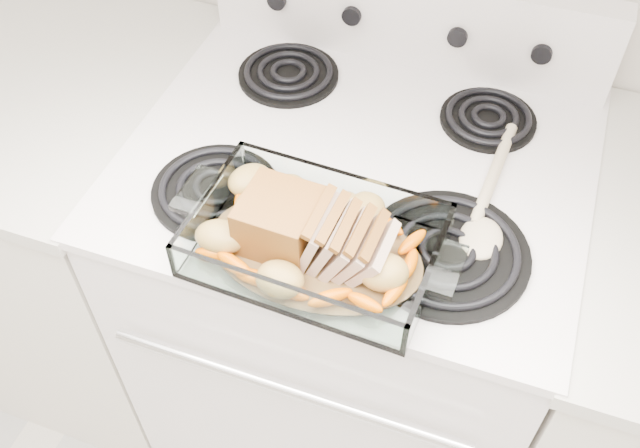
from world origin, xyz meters
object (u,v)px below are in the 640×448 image
(electric_range, at_px, (350,305))
(pork_roast, at_px, (301,229))
(baking_dish, at_px, (315,247))
(counter_left, at_px, (87,231))

(electric_range, bearing_deg, pork_roast, -93.76)
(electric_range, relative_size, baking_dish, 3.16)
(baking_dish, bearing_deg, pork_roast, -177.38)
(electric_range, height_order, baking_dish, electric_range)
(counter_left, relative_size, baking_dish, 2.64)
(electric_range, bearing_deg, counter_left, -179.90)
(baking_dish, distance_m, pork_roast, 0.04)
(baking_dish, height_order, pork_roast, pork_roast)
(counter_left, bearing_deg, baking_dish, -19.10)
(electric_range, height_order, counter_left, electric_range)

